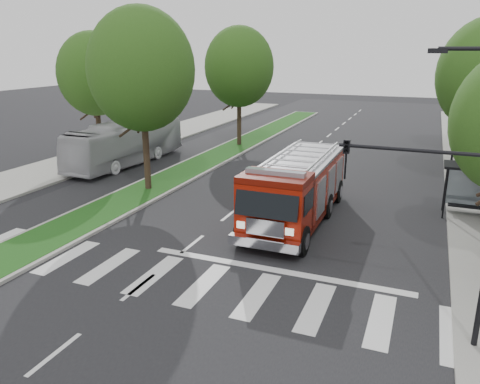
% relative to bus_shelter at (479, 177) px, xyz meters
% --- Properties ---
extents(ground, '(140.00, 140.00, 0.00)m').
position_rel_bus_shelter_xyz_m(ground, '(-11.20, -8.15, -2.04)').
color(ground, black).
rests_on(ground, ground).
extents(sidewalk_left, '(5.00, 80.00, 0.15)m').
position_rel_bus_shelter_xyz_m(sidewalk_left, '(-25.70, 1.85, -1.96)').
color(sidewalk_left, gray).
rests_on(sidewalk_left, ground).
extents(median, '(3.00, 50.00, 0.15)m').
position_rel_bus_shelter_xyz_m(median, '(-17.20, 9.85, -1.96)').
color(median, gray).
rests_on(median, ground).
extents(bus_shelter, '(3.20, 1.60, 2.61)m').
position_rel_bus_shelter_xyz_m(bus_shelter, '(0.00, 0.00, 0.00)').
color(bus_shelter, black).
rests_on(bus_shelter, ground).
extents(tree_right_far, '(5.00, 5.00, 8.73)m').
position_rel_bus_shelter_xyz_m(tree_right_far, '(0.30, 15.85, 3.80)').
color(tree_right_far, black).
rests_on(tree_right_far, ground).
extents(tree_median_near, '(5.80, 5.80, 10.16)m').
position_rel_bus_shelter_xyz_m(tree_median_near, '(-17.20, -2.15, 4.77)').
color(tree_median_near, black).
rests_on(tree_median_near, ground).
extents(tree_median_far, '(5.60, 5.60, 9.72)m').
position_rel_bus_shelter_xyz_m(tree_median_far, '(-17.20, 11.85, 4.45)').
color(tree_median_far, black).
rests_on(tree_median_far, ground).
extents(tree_left_mid, '(5.20, 5.20, 9.16)m').
position_rel_bus_shelter_xyz_m(tree_left_mid, '(-25.20, 3.85, 4.12)').
color(tree_left_mid, black).
rests_on(tree_left_mid, ground).
extents(streetlight_right_near, '(4.08, 0.22, 8.00)m').
position_rel_bus_shelter_xyz_m(streetlight_right_near, '(-1.59, -11.65, 2.63)').
color(streetlight_right_near, black).
rests_on(streetlight_right_near, ground).
extents(streetlight_right_far, '(2.11, 0.20, 8.00)m').
position_rel_bus_shelter_xyz_m(streetlight_right_far, '(-0.85, 11.85, 2.44)').
color(streetlight_right_far, black).
rests_on(streetlight_right_far, ground).
extents(fire_engine, '(2.93, 9.52, 3.30)m').
position_rel_bus_shelter_xyz_m(fire_engine, '(-7.93, -3.75, -0.46)').
color(fire_engine, '#5B0D05').
rests_on(fire_engine, ground).
extents(city_bus, '(2.92, 10.93, 3.02)m').
position_rel_bus_shelter_xyz_m(city_bus, '(-22.25, 3.03, -0.53)').
color(city_bus, '#B8B8BC').
rests_on(city_bus, ground).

